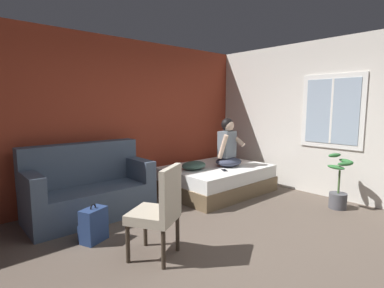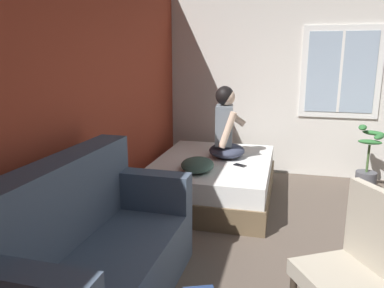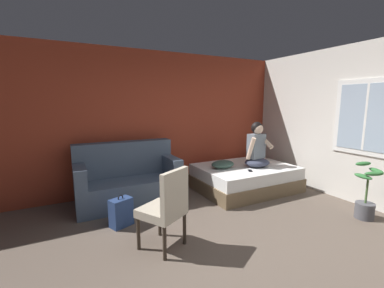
# 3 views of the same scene
# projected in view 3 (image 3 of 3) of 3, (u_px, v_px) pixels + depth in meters

# --- Properties ---
(ground_plane) EXTENTS (40.00, 40.00, 0.00)m
(ground_plane) POSITION_uv_depth(u_px,v_px,m) (247.00, 261.00, 2.82)
(ground_plane) COLOR brown
(wall_back_accent) EXTENTS (10.44, 0.16, 2.70)m
(wall_back_accent) POSITION_uv_depth(u_px,v_px,m) (156.00, 121.00, 5.12)
(wall_back_accent) COLOR #993823
(wall_back_accent) RESTS_ON ground
(bed) EXTENTS (1.87, 1.40, 0.48)m
(bed) POSITION_uv_depth(u_px,v_px,m) (245.00, 178.00, 5.13)
(bed) COLOR brown
(bed) RESTS_ON ground
(couch) EXTENTS (1.71, 0.85, 1.04)m
(couch) POSITION_uv_depth(u_px,v_px,m) (128.00, 180.00, 4.44)
(couch) COLOR #47566B
(couch) RESTS_ON ground
(side_chair) EXTENTS (0.63, 0.63, 0.98)m
(side_chair) POSITION_uv_depth(u_px,v_px,m) (166.00, 206.00, 2.99)
(side_chair) COLOR #382D23
(side_chair) RESTS_ON ground
(person_seated) EXTENTS (0.57, 0.50, 0.88)m
(person_seated) POSITION_uv_depth(u_px,v_px,m) (257.00, 148.00, 5.01)
(person_seated) COLOR #383D51
(person_seated) RESTS_ON bed
(backpack) EXTENTS (0.35, 0.32, 0.46)m
(backpack) POSITION_uv_depth(u_px,v_px,m) (121.00, 213.00, 3.60)
(backpack) COLOR navy
(backpack) RESTS_ON ground
(throw_pillow) EXTENTS (0.53, 0.43, 0.14)m
(throw_pillow) POSITION_uv_depth(u_px,v_px,m) (223.00, 164.00, 4.93)
(throw_pillow) COLOR #385147
(throw_pillow) RESTS_ON bed
(cell_phone) EXTENTS (0.13, 0.16, 0.01)m
(cell_phone) POSITION_uv_depth(u_px,v_px,m) (250.00, 171.00, 4.71)
(cell_phone) COLOR black
(cell_phone) RESTS_ON bed
(potted_plant) EXTENTS (0.39, 0.37, 0.85)m
(potted_plant) POSITION_uv_depth(u_px,v_px,m) (366.00, 199.00, 3.82)
(potted_plant) COLOR #4C4C51
(potted_plant) RESTS_ON ground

